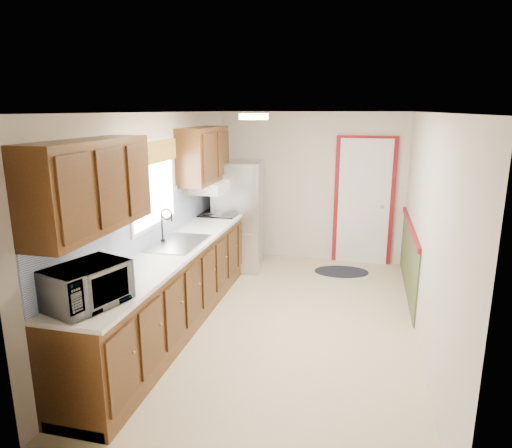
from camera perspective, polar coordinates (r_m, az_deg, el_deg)
The scene contains 8 objects.
room_shell at distance 5.08m, azimuth 3.55°, elevation 0.07°, with size 3.20×5.20×2.52m.
kitchen_run at distance 5.27m, azimuth -10.47°, elevation -4.03°, with size 0.63×4.00×2.20m.
back_wall_trim at distance 7.23m, azimuth 14.39°, elevation 1.37°, with size 1.12×2.30×2.08m.
ceiling_fixture at distance 4.79m, azimuth -0.30°, elevation 13.29°, with size 0.30×0.30×0.06m, color #FFD88C.
microwave at distance 3.78m, azimuth -20.42°, elevation -6.73°, with size 0.60×0.33×0.41m, color white.
refrigerator at distance 7.04m, azimuth -2.19°, elevation 1.03°, with size 0.76×0.74×1.67m.
rug at distance 7.18m, azimuth 10.63°, elevation -5.86°, with size 0.82×0.53×0.01m, color black.
cooktop at distance 6.74m, azimuth -4.39°, elevation 1.40°, with size 0.53×0.64×0.02m, color black.
Camera 1 is at (0.84, -4.85, 2.43)m, focal length 32.00 mm.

